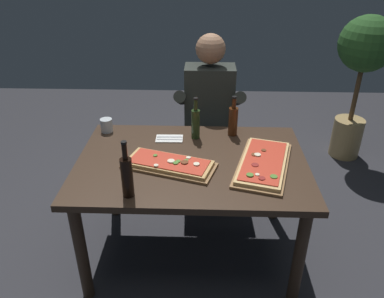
{
  "coord_description": "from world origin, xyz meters",
  "views": [
    {
      "loc": [
        0.07,
        -2.0,
        1.93
      ],
      "look_at": [
        0.0,
        0.05,
        0.79
      ],
      "focal_mm": 35.76,
      "sensor_mm": 36.0,
      "label": 1
    }
  ],
  "objects_px": {
    "vinegar_bottle_green": "(196,122)",
    "diner_chair": "(208,134)",
    "pizza_rectangular_front": "(169,164)",
    "pizza_rectangular_left": "(263,163)",
    "tumbler_near_camera": "(107,125)",
    "oil_bottle_amber": "(127,175)",
    "seated_diner": "(209,112)",
    "dining_table": "(192,173)",
    "wine_bottle_dark": "(233,120)",
    "potted_plant_corner": "(362,65)"
  },
  "relations": [
    {
      "from": "vinegar_bottle_green",
      "to": "diner_chair",
      "type": "xyz_separation_m",
      "value": [
        0.1,
        0.55,
        -0.37
      ]
    },
    {
      "from": "pizza_rectangular_front",
      "to": "pizza_rectangular_left",
      "type": "height_order",
      "value": "same"
    },
    {
      "from": "pizza_rectangular_left",
      "to": "tumbler_near_camera",
      "type": "xyz_separation_m",
      "value": [
        -1.03,
        0.43,
        0.03
      ]
    },
    {
      "from": "tumbler_near_camera",
      "to": "diner_chair",
      "type": "height_order",
      "value": "diner_chair"
    },
    {
      "from": "oil_bottle_amber",
      "to": "seated_diner",
      "type": "xyz_separation_m",
      "value": [
        0.43,
        1.11,
        -0.12
      ]
    },
    {
      "from": "dining_table",
      "to": "seated_diner",
      "type": "relative_size",
      "value": 1.05
    },
    {
      "from": "pizza_rectangular_front",
      "to": "wine_bottle_dark",
      "type": "bearing_deg",
      "value": 48.01
    },
    {
      "from": "vinegar_bottle_green",
      "to": "potted_plant_corner",
      "type": "height_order",
      "value": "potted_plant_corner"
    },
    {
      "from": "oil_bottle_amber",
      "to": "diner_chair",
      "type": "distance_m",
      "value": 1.35
    },
    {
      "from": "pizza_rectangular_front",
      "to": "potted_plant_corner",
      "type": "bearing_deg",
      "value": 42.86
    },
    {
      "from": "pizza_rectangular_left",
      "to": "oil_bottle_amber",
      "type": "distance_m",
      "value": 0.82
    },
    {
      "from": "dining_table",
      "to": "pizza_rectangular_left",
      "type": "distance_m",
      "value": 0.44
    },
    {
      "from": "diner_chair",
      "to": "potted_plant_corner",
      "type": "relative_size",
      "value": 0.64
    },
    {
      "from": "oil_bottle_amber",
      "to": "potted_plant_corner",
      "type": "relative_size",
      "value": 0.24
    },
    {
      "from": "pizza_rectangular_left",
      "to": "wine_bottle_dark",
      "type": "relative_size",
      "value": 2.3
    },
    {
      "from": "dining_table",
      "to": "seated_diner",
      "type": "height_order",
      "value": "seated_diner"
    },
    {
      "from": "dining_table",
      "to": "potted_plant_corner",
      "type": "relative_size",
      "value": 1.03
    },
    {
      "from": "tumbler_near_camera",
      "to": "diner_chair",
      "type": "distance_m",
      "value": 0.91
    },
    {
      "from": "wine_bottle_dark",
      "to": "vinegar_bottle_green",
      "type": "height_order",
      "value": "vinegar_bottle_green"
    },
    {
      "from": "vinegar_bottle_green",
      "to": "pizza_rectangular_left",
      "type": "bearing_deg",
      "value": -40.89
    },
    {
      "from": "tumbler_near_camera",
      "to": "diner_chair",
      "type": "xyz_separation_m",
      "value": [
        0.72,
        0.48,
        -0.3
      ]
    },
    {
      "from": "pizza_rectangular_front",
      "to": "oil_bottle_amber",
      "type": "xyz_separation_m",
      "value": [
        -0.19,
        -0.29,
        0.1
      ]
    },
    {
      "from": "vinegar_bottle_green",
      "to": "tumbler_near_camera",
      "type": "height_order",
      "value": "vinegar_bottle_green"
    },
    {
      "from": "pizza_rectangular_left",
      "to": "tumbler_near_camera",
      "type": "bearing_deg",
      "value": 157.41
    },
    {
      "from": "vinegar_bottle_green",
      "to": "pizza_rectangular_front",
      "type": "bearing_deg",
      "value": -110.45
    },
    {
      "from": "dining_table",
      "to": "tumbler_near_camera",
      "type": "distance_m",
      "value": 0.73
    },
    {
      "from": "potted_plant_corner",
      "to": "dining_table",
      "type": "bearing_deg",
      "value": -136.42
    },
    {
      "from": "pizza_rectangular_front",
      "to": "pizza_rectangular_left",
      "type": "relative_size",
      "value": 0.91
    },
    {
      "from": "tumbler_near_camera",
      "to": "vinegar_bottle_green",
      "type": "bearing_deg",
      "value": -6.74
    },
    {
      "from": "wine_bottle_dark",
      "to": "potted_plant_corner",
      "type": "relative_size",
      "value": 0.21
    },
    {
      "from": "wine_bottle_dark",
      "to": "vinegar_bottle_green",
      "type": "relative_size",
      "value": 0.97
    },
    {
      "from": "pizza_rectangular_front",
      "to": "vinegar_bottle_green",
      "type": "relative_size",
      "value": 2.03
    },
    {
      "from": "tumbler_near_camera",
      "to": "oil_bottle_amber",
      "type": "bearing_deg",
      "value": -69.0
    },
    {
      "from": "vinegar_bottle_green",
      "to": "tumbler_near_camera",
      "type": "bearing_deg",
      "value": 173.26
    },
    {
      "from": "diner_chair",
      "to": "oil_bottle_amber",
      "type": "bearing_deg",
      "value": -109.26
    },
    {
      "from": "dining_table",
      "to": "pizza_rectangular_front",
      "type": "xyz_separation_m",
      "value": [
        -0.13,
        -0.08,
        0.12
      ]
    },
    {
      "from": "oil_bottle_amber",
      "to": "vinegar_bottle_green",
      "type": "relative_size",
      "value": 1.12
    },
    {
      "from": "wine_bottle_dark",
      "to": "pizza_rectangular_front",
      "type": "bearing_deg",
      "value": -131.99
    },
    {
      "from": "pizza_rectangular_left",
      "to": "tumbler_near_camera",
      "type": "distance_m",
      "value": 1.12
    },
    {
      "from": "diner_chair",
      "to": "pizza_rectangular_front",
      "type": "bearing_deg",
      "value": -104.27
    },
    {
      "from": "oil_bottle_amber",
      "to": "vinegar_bottle_green",
      "type": "distance_m",
      "value": 0.75
    },
    {
      "from": "tumbler_near_camera",
      "to": "wine_bottle_dark",
      "type": "bearing_deg",
      "value": -1.27
    },
    {
      "from": "vinegar_bottle_green",
      "to": "tumbler_near_camera",
      "type": "distance_m",
      "value": 0.63
    },
    {
      "from": "pizza_rectangular_front",
      "to": "potted_plant_corner",
      "type": "distance_m",
      "value": 2.21
    },
    {
      "from": "seated_diner",
      "to": "tumbler_near_camera",
      "type": "bearing_deg",
      "value": -153.29
    },
    {
      "from": "dining_table",
      "to": "diner_chair",
      "type": "distance_m",
      "value": 0.88
    },
    {
      "from": "diner_chair",
      "to": "seated_diner",
      "type": "bearing_deg",
      "value": -90.0
    },
    {
      "from": "seated_diner",
      "to": "potted_plant_corner",
      "type": "distance_m",
      "value": 1.54
    },
    {
      "from": "dining_table",
      "to": "oil_bottle_amber",
      "type": "relative_size",
      "value": 4.37
    },
    {
      "from": "pizza_rectangular_left",
      "to": "wine_bottle_dark",
      "type": "bearing_deg",
      "value": 111.18
    }
  ]
}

